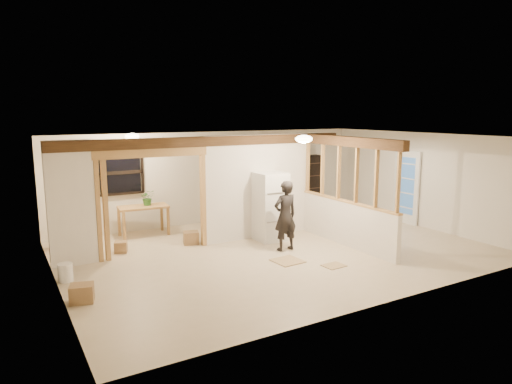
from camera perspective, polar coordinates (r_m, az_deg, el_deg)
floor at (r=10.21m, az=2.72°, el=-7.33°), size 9.00×6.50×0.01m
ceiling at (r=9.76m, az=2.84°, el=6.86°), size 9.00×6.50×0.01m
wall_back at (r=12.73m, az=-5.17°, el=1.90°), size 9.00×0.01×2.50m
wall_front at (r=7.45m, az=16.46°, el=-4.25°), size 9.00×0.01×2.50m
wall_left at (r=8.42m, az=-23.99°, el=-3.10°), size 0.01×6.50×2.50m
wall_right at (r=12.88m, az=19.87°, el=1.44°), size 0.01×6.50×2.50m
partition_left_stub at (r=9.64m, az=-22.12°, el=-1.40°), size 0.90×0.12×2.50m
partition_center at (r=11.02m, az=0.28°, el=0.68°), size 2.80×0.12×2.50m
doorway_frame at (r=10.01m, az=-12.69°, el=-1.38°), size 2.46×0.14×2.20m
header_beam_back at (r=10.34m, az=-5.51°, el=6.33°), size 7.00×0.18×0.22m
header_beam_right at (r=10.42m, az=11.51°, el=6.20°), size 0.18×3.30×0.22m
pony_wall at (r=10.70m, az=11.16°, el=-3.89°), size 0.12×3.20×1.00m
stud_partition at (r=10.49m, az=11.37°, el=2.28°), size 0.14×3.20×1.32m
window_back at (r=11.77m, az=-16.59°, el=2.34°), size 1.12×0.10×1.10m
french_door at (r=13.12m, az=18.25°, el=0.57°), size 0.12×0.86×2.00m
ceiling_dome_main at (r=9.52m, az=6.01°, el=6.62°), size 0.36×0.36×0.16m
ceiling_dome_util at (r=10.87m, az=-15.23°, el=6.73°), size 0.32×0.32×0.14m
hanging_bulb at (r=10.36m, az=-11.47°, el=5.08°), size 0.07×0.07×0.07m
refrigerator at (r=10.83m, az=1.80°, el=-1.83°), size 0.67×0.65×1.63m
woman at (r=10.05m, az=3.68°, el=-2.97°), size 0.58×0.39×1.56m
work_table at (r=11.64m, az=-13.85°, el=-3.51°), size 1.23×0.69×0.75m
potted_plant at (r=11.58m, az=-13.40°, el=-0.69°), size 0.37×0.32×0.38m
shop_vac at (r=11.13m, az=-23.02°, el=-5.24°), size 0.49×0.49×0.52m
bookshelf at (r=14.13m, az=6.39°, el=1.09°), size 0.86×0.29×1.72m
bucket at (r=9.05m, az=-22.72°, el=-9.26°), size 0.31×0.31×0.33m
box_util_a at (r=10.74m, az=-8.12°, el=-5.69°), size 0.41×0.38×0.30m
box_util_b at (r=10.46m, az=-16.54°, el=-6.59°), size 0.34×0.34×0.24m
box_front at (r=8.03m, az=-20.94°, el=-11.75°), size 0.43×0.38×0.30m
floor_panel_near at (r=9.50m, az=3.96°, el=-8.58°), size 0.59×0.59×0.02m
floor_panel_far at (r=9.34m, az=9.71°, el=-9.05°), size 0.45×0.37×0.01m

